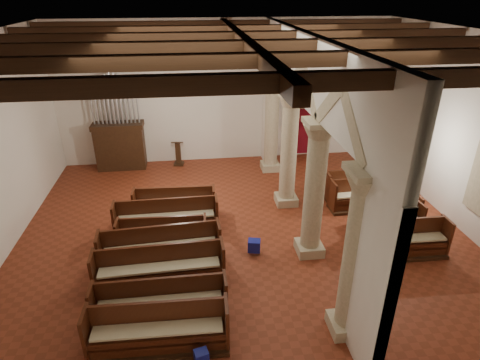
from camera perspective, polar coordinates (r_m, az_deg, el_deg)
The scene contains 30 objects.
floor at distance 13.13m, azimuth 0.31°, elevation -6.95°, with size 14.00×14.00×0.00m, color maroon.
ceiling at distance 11.08m, azimuth 0.39°, elevation 20.09°, with size 14.00×14.00×0.00m, color black.
wall_back at distance 17.49m, azimuth -2.29°, elevation 12.26°, with size 14.00×0.02×6.00m, color white.
wall_front at distance 6.59m, azimuth 7.37°, elevation -13.10°, with size 14.00×0.02×6.00m, color white.
wall_right at distance 14.42m, azimuth 29.28°, elevation 5.94°, with size 0.02×12.00×6.00m, color white.
ceiling_beams at distance 11.10m, azimuth 0.39°, elevation 19.17°, with size 13.80×11.80×0.30m, color #372011, non-canonical shape.
arcade at distance 11.95m, azimuth 9.03°, elevation 8.25°, with size 0.90×11.90×6.00m.
window_right_b at distance 16.61m, azimuth 23.89°, elevation 6.42°, with size 0.03×1.00×2.20m, color #316F5C.
window_back at distance 18.76m, azimuth 13.40°, elevation 10.01°, with size 1.00×0.03×2.20m, color #316F5C.
pipe_organ at distance 17.67m, azimuth -16.80°, elevation 5.80°, with size 2.10×0.85×4.40m.
lectern at distance 17.73m, azimuth -8.77°, elevation 3.59°, with size 0.51×0.52×1.16m.
dossal_curtain at distance 18.55m, azimuth 8.75°, elevation 6.88°, with size 1.80×0.07×2.17m.
processional_banner at distance 17.71m, azimuth 10.55°, elevation 4.66°, with size 0.59×0.75×2.65m.
hymnal_box_a at distance 9.06m, azimuth -5.52°, elevation -23.70°, with size 0.28×0.23×0.28m, color navy.
hymnal_box_b at distance 10.39m, azimuth -6.33°, elevation -15.79°, with size 0.28×0.22×0.28m, color navy.
hymnal_box_c at distance 11.88m, azimuth 2.02°, elevation -9.30°, with size 0.36×0.29×0.36m, color #17148E.
tube_heater_a at distance 9.85m, azimuth -12.02°, elevation -19.86°, with size 0.11×0.11×1.09m, color white.
tube_heater_b at distance 10.07m, azimuth -15.41°, elevation -19.06°, with size 0.09×0.09×0.87m, color silver.
nave_pew_0 at distance 9.37m, azimuth -11.46°, elevation -20.84°, with size 3.02×0.84×1.14m.
nave_pew_1 at distance 10.00m, azimuth -11.14°, elevation -17.34°, with size 3.10×0.72×1.07m.
nave_pew_2 at distance 10.90m, azimuth -11.24°, elevation -12.91°, with size 3.37×0.89×1.15m.
nave_pew_3 at distance 11.63m, azimuth -11.11°, elevation -10.11°, with size 3.38×0.97×1.15m.
nave_pew_4 at distance 12.26m, azimuth -10.94°, elevation -8.27°, with size 2.64×0.76×1.01m.
nave_pew_5 at distance 13.02m, azimuth -10.34°, elevation -5.84°, with size 3.26×0.76×1.10m.
nave_pew_6 at distance 13.76m, azimuth -9.23°, elevation -3.95°, with size 2.75×0.82×1.05m.
aisle_pew_0 at distance 12.81m, azimuth 23.32°, elevation -8.27°, with size 1.97×0.79×1.13m.
aisle_pew_1 at distance 13.48m, azimuth 20.46°, elevation -6.10°, with size 2.08×0.81×1.03m.
aisle_pew_2 at distance 14.10m, azimuth 20.65°, elevation -4.70°, with size 1.83×0.72×1.00m.
aisle_pew_3 at distance 14.70m, azimuth 16.79°, elevation -2.63°, with size 2.21×0.82×1.12m.
aisle_pew_4 at distance 15.35m, azimuth 16.02°, elevation -1.29°, with size 2.24×0.73×1.09m.
Camera 1 is at (-1.45, -10.93, 7.13)m, focal length 30.00 mm.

